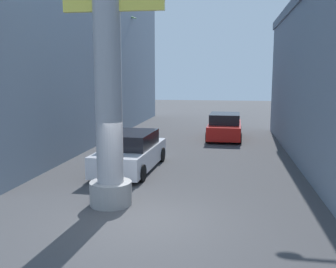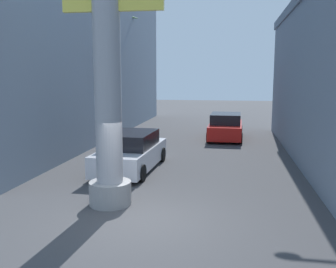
# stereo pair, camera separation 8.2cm
# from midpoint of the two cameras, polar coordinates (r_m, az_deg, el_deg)

# --- Properties ---
(ground_plane) EXTENTS (84.93, 84.93, 0.00)m
(ground_plane) POSITION_cam_midpoint_polar(r_m,az_deg,el_deg) (19.70, 2.60, -2.40)
(ground_plane) COLOR #424244
(building_left) EXTENTS (8.62, 26.05, 11.63)m
(building_left) POSITION_cam_midpoint_polar(r_m,az_deg,el_deg) (25.94, -17.41, 12.81)
(building_left) COLOR slate
(building_left) RESTS_ON ground
(neon_sign_pole) EXTENTS (3.23, 1.26, 11.37)m
(neon_sign_pole) POSITION_cam_midpoint_polar(r_m,az_deg,el_deg) (11.02, -9.50, 16.21)
(neon_sign_pole) COLOR #9E9EA3
(neon_sign_pole) RESTS_ON ground
(street_lamp) EXTENTS (2.22, 0.28, 7.68)m
(street_lamp) POSITION_cam_midpoint_polar(r_m,az_deg,el_deg) (16.87, 21.01, 10.80)
(street_lamp) COLOR #59595E
(street_lamp) RESTS_ON ground
(car_lead) EXTENTS (2.19, 4.84, 1.56)m
(car_lead) POSITION_cam_midpoint_polar(r_m,az_deg,el_deg) (15.44, -5.82, -2.74)
(car_lead) COLOR black
(car_lead) RESTS_ON ground
(car_far) EXTENTS (2.13, 4.72, 1.56)m
(car_far) POSITION_cam_midpoint_polar(r_m,az_deg,el_deg) (23.41, 8.52, 1.11)
(car_far) COLOR black
(car_far) RESTS_ON ground
(palm_tree_far_left) EXTENTS (3.28, 3.08, 8.58)m
(palm_tree_far_left) POSITION_cam_midpoint_polar(r_m,az_deg,el_deg) (29.09, -7.87, 11.58)
(palm_tree_far_left) COLOR brown
(palm_tree_far_left) RESTS_ON ground
(pedestrian_far_left) EXTENTS (0.36, 0.36, 1.76)m
(pedestrian_far_left) POSITION_cam_midpoint_polar(r_m,az_deg,el_deg) (24.00, -7.70, 2.02)
(pedestrian_far_left) COLOR #3F3833
(pedestrian_far_left) RESTS_ON ground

